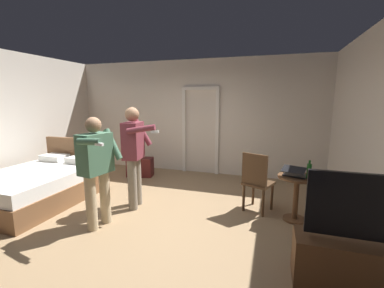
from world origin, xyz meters
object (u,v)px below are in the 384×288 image
object	(u,v)px
side_table	(296,191)
bottle_on_table	(309,171)
laptop	(295,173)
person_blue_shirt	(96,165)
tv_flatscreen	(363,258)
person_striped_shirt	(134,151)
bed	(41,184)
suitcase_dark	(140,167)
wooden_chair	(257,180)

from	to	relation	value
side_table	bottle_on_table	bearing A→B (deg)	-29.74
laptop	bottle_on_table	bearing A→B (deg)	-12.02
laptop	bottle_on_table	distance (m)	0.20
bottle_on_table	person_blue_shirt	bearing A→B (deg)	-161.18
tv_flatscreen	person_striped_shirt	bearing A→B (deg)	161.09
bed	suitcase_dark	world-z (taller)	bed
side_table	person_striped_shirt	world-z (taller)	person_striped_shirt
tv_flatscreen	bed	bearing A→B (deg)	170.79
bottle_on_table	wooden_chair	xyz separation A→B (m)	(-0.73, 0.20, -0.27)
bed	wooden_chair	size ratio (longest dim) A/B	2.09
bottle_on_table	laptop	bearing A→B (deg)	167.98
bed	side_table	xyz separation A→B (m)	(4.37, 0.56, 0.16)
side_table	person_blue_shirt	bearing A→B (deg)	-158.80
bed	laptop	bearing A→B (deg)	6.79
bed	laptop	size ratio (longest dim) A/B	5.00
tv_flatscreen	suitcase_dark	bearing A→B (deg)	145.65
side_table	wooden_chair	xyz separation A→B (m)	(-0.59, 0.12, 0.08)
bottle_on_table	person_blue_shirt	distance (m)	3.03
person_blue_shirt	bed	bearing A→B (deg)	163.06
person_blue_shirt	suitcase_dark	bearing A→B (deg)	105.54
tv_flatscreen	wooden_chair	size ratio (longest dim) A/B	1.26
person_striped_shirt	suitcase_dark	xyz separation A→B (m)	(-0.81, 1.60, -0.76)
person_blue_shirt	suitcase_dark	world-z (taller)	person_blue_shirt
tv_flatscreen	person_blue_shirt	xyz separation A→B (m)	(-3.22, 0.29, 0.59)
bed	person_blue_shirt	world-z (taller)	person_blue_shirt
side_table	bottle_on_table	world-z (taller)	bottle_on_table
side_table	laptop	bearing A→B (deg)	-137.30
bed	bottle_on_table	size ratio (longest dim) A/B	7.68
bed	tv_flatscreen	xyz separation A→B (m)	(4.87, -0.79, 0.03)
tv_flatscreen	person_blue_shirt	bearing A→B (deg)	174.88
tv_flatscreen	person_blue_shirt	distance (m)	3.29
side_table	bottle_on_table	distance (m)	0.39
tv_flatscreen	bottle_on_table	distance (m)	1.40
laptop	bottle_on_table	xyz separation A→B (m)	(0.18, -0.04, 0.06)
bottle_on_table	person_striped_shirt	world-z (taller)	person_striped_shirt
wooden_chair	tv_flatscreen	bearing A→B (deg)	-53.34
bed	side_table	world-z (taller)	bed
bed	person_blue_shirt	bearing A→B (deg)	-16.94
tv_flatscreen	wooden_chair	world-z (taller)	tv_flatscreen
bottle_on_table	person_blue_shirt	size ratio (longest dim) A/B	0.17
tv_flatscreen	laptop	world-z (taller)	tv_flatscreen
wooden_chair	person_blue_shirt	bearing A→B (deg)	-151.07
side_table	laptop	world-z (taller)	laptop
bed	person_striped_shirt	bearing A→B (deg)	8.32
tv_flatscreen	bottle_on_table	world-z (taller)	tv_flatscreen
side_table	wooden_chair	distance (m)	0.61
wooden_chair	person_striped_shirt	size ratio (longest dim) A/B	0.58
bed	suitcase_dark	bearing A→B (deg)	62.10
tv_flatscreen	person_blue_shirt	world-z (taller)	person_blue_shirt
bottle_on_table	tv_flatscreen	bearing A→B (deg)	-74.11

